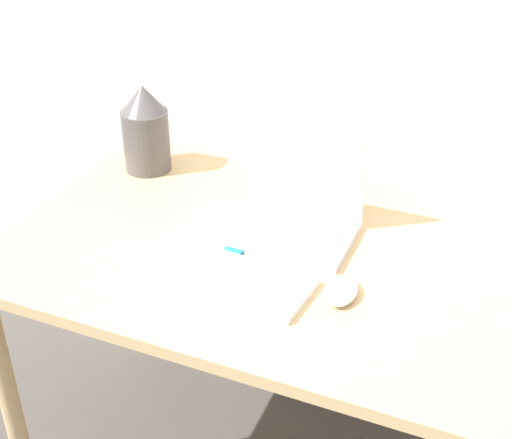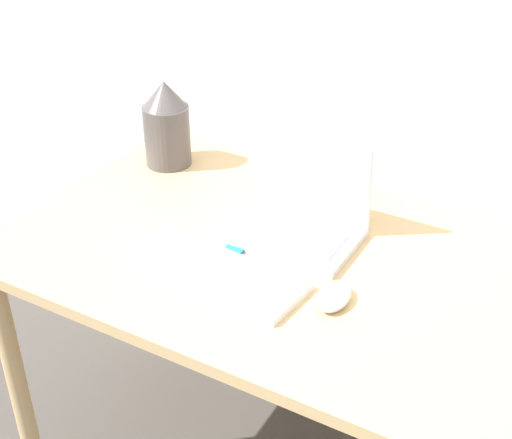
{
  "view_description": "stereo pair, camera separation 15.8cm",
  "coord_description": "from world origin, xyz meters",
  "px_view_note": "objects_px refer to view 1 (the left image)",
  "views": [
    {
      "loc": [
        0.51,
        -0.89,
        1.67
      ],
      "look_at": [
        -0.02,
        0.36,
        0.84
      ],
      "focal_mm": 50.0,
      "sensor_mm": 36.0,
      "label": 1
    },
    {
      "loc": [
        0.65,
        -0.82,
        1.67
      ],
      "look_at": [
        -0.02,
        0.36,
        0.84
      ],
      "focal_mm": 50.0,
      "sensor_mm": 36.0,
      "label": 2
    }
  ],
  "objects_px": {
    "laptop": "(293,212)",
    "vase": "(145,129)",
    "mouse": "(343,292)",
    "mp3_player": "(234,251)",
    "keyboard": "(221,275)"
  },
  "relations": [
    {
      "from": "laptop",
      "to": "mp3_player",
      "type": "bearing_deg",
      "value": -122.7
    },
    {
      "from": "laptop",
      "to": "mouse",
      "type": "height_order",
      "value": "laptop"
    },
    {
      "from": "mouse",
      "to": "vase",
      "type": "relative_size",
      "value": 0.42
    },
    {
      "from": "laptop",
      "to": "vase",
      "type": "distance_m",
      "value": 0.52
    },
    {
      "from": "keyboard",
      "to": "mp3_player",
      "type": "height_order",
      "value": "keyboard"
    },
    {
      "from": "mouse",
      "to": "mp3_player",
      "type": "distance_m",
      "value": 0.29
    },
    {
      "from": "mouse",
      "to": "mp3_player",
      "type": "height_order",
      "value": "mouse"
    },
    {
      "from": "keyboard",
      "to": "mouse",
      "type": "height_order",
      "value": "mouse"
    },
    {
      "from": "laptop",
      "to": "vase",
      "type": "bearing_deg",
      "value": 162.66
    },
    {
      "from": "mouse",
      "to": "mp3_player",
      "type": "bearing_deg",
      "value": 166.88
    },
    {
      "from": "keyboard",
      "to": "mp3_player",
      "type": "xyz_separation_m",
      "value": [
        -0.02,
        0.1,
        -0.01
      ]
    },
    {
      "from": "mouse",
      "to": "vase",
      "type": "bearing_deg",
      "value": 152.02
    },
    {
      "from": "laptop",
      "to": "mp3_player",
      "type": "relative_size",
      "value": 5.02
    },
    {
      "from": "keyboard",
      "to": "vase",
      "type": "xyz_separation_m",
      "value": [
        -0.42,
        0.4,
        0.11
      ]
    },
    {
      "from": "mp3_player",
      "to": "keyboard",
      "type": "bearing_deg",
      "value": -80.58
    }
  ]
}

